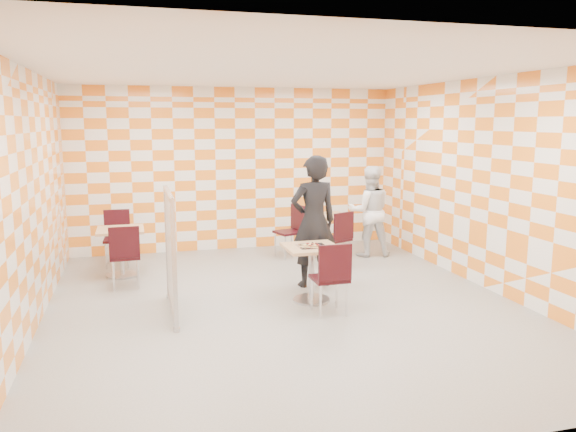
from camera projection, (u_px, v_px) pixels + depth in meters
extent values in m
plane|color=#969590|center=(285.00, 305.00, 7.37)|extent=(7.00, 7.00, 0.00)
plane|color=white|center=(284.00, 70.00, 6.87)|extent=(7.00, 7.00, 0.00)
plane|color=white|center=(236.00, 169.00, 10.44)|extent=(6.00, 0.00, 6.00)
plane|color=white|center=(28.00, 200.00, 6.33)|extent=(0.00, 7.00, 7.00)
plane|color=white|center=(490.00, 185.00, 7.90)|extent=(0.00, 7.00, 7.00)
cube|color=tan|center=(312.00, 248.00, 7.43)|extent=(0.70, 0.70, 0.04)
cylinder|color=#A5A5AA|center=(311.00, 274.00, 7.49)|extent=(0.08, 0.08, 0.70)
cylinder|color=#A5A5AA|center=(311.00, 299.00, 7.55)|extent=(0.50, 0.50, 0.03)
cube|color=tan|center=(326.00, 216.00, 9.94)|extent=(0.70, 0.70, 0.04)
cylinder|color=#A5A5AA|center=(326.00, 236.00, 10.00)|extent=(0.08, 0.08, 0.70)
cylinder|color=#A5A5AA|center=(325.00, 255.00, 10.05)|extent=(0.50, 0.50, 0.03)
cube|color=tan|center=(120.00, 230.00, 8.64)|extent=(0.70, 0.70, 0.04)
cylinder|color=#A5A5AA|center=(122.00, 253.00, 8.70)|extent=(0.08, 0.08, 0.70)
cylinder|color=#A5A5AA|center=(123.00, 275.00, 8.76)|extent=(0.50, 0.50, 0.03)
cube|color=black|center=(329.00, 279.00, 6.98)|extent=(0.42, 0.42, 0.04)
cube|color=black|center=(335.00, 263.00, 6.74)|extent=(0.42, 0.04, 0.45)
cylinder|color=silver|center=(337.00, 292.00, 7.22)|extent=(0.03, 0.03, 0.43)
cylinder|color=silver|center=(312.00, 294.00, 7.13)|extent=(0.03, 0.03, 0.43)
cylinder|color=silver|center=(347.00, 300.00, 6.90)|extent=(0.03, 0.03, 0.43)
cylinder|color=silver|center=(321.00, 302.00, 6.81)|extent=(0.03, 0.03, 0.43)
cube|color=black|center=(335.00, 239.00, 9.32)|extent=(0.55, 0.55, 0.04)
cube|color=black|center=(344.00, 226.00, 9.13)|extent=(0.40, 0.20, 0.45)
cylinder|color=silver|center=(335.00, 250.00, 9.60)|extent=(0.03, 0.03, 0.43)
cylinder|color=silver|center=(320.00, 253.00, 9.39)|extent=(0.03, 0.03, 0.43)
cylinder|color=silver|center=(349.00, 253.00, 9.33)|extent=(0.03, 0.03, 0.43)
cylinder|color=silver|center=(334.00, 256.00, 9.12)|extent=(0.03, 0.03, 0.43)
cube|color=black|center=(288.00, 232.00, 9.90)|extent=(0.52, 0.52, 0.04)
cube|color=black|center=(298.00, 217.00, 9.96)|extent=(0.16, 0.41, 0.45)
cylinder|color=silver|center=(275.00, 245.00, 9.99)|extent=(0.03, 0.03, 0.43)
cylinder|color=silver|center=(285.00, 248.00, 9.71)|extent=(0.03, 0.03, 0.43)
cylinder|color=silver|center=(291.00, 242.00, 10.17)|extent=(0.03, 0.03, 0.43)
cylinder|color=silver|center=(302.00, 246.00, 9.88)|extent=(0.03, 0.03, 0.43)
cube|color=black|center=(125.00, 257.00, 8.12)|extent=(0.43, 0.43, 0.04)
cube|color=black|center=(124.00, 242.00, 7.89)|extent=(0.42, 0.05, 0.45)
cylinder|color=silver|center=(137.00, 269.00, 8.36)|extent=(0.03, 0.03, 0.43)
cylinder|color=silver|center=(114.00, 270.00, 8.27)|extent=(0.03, 0.03, 0.43)
cylinder|color=silver|center=(138.00, 274.00, 8.04)|extent=(0.03, 0.03, 0.43)
cylinder|color=silver|center=(113.00, 276.00, 7.95)|extent=(0.03, 0.03, 0.43)
cube|color=black|center=(117.00, 240.00, 9.28)|extent=(0.44, 0.44, 0.04)
cube|color=black|center=(117.00, 223.00, 9.43)|extent=(0.42, 0.06, 0.45)
cylinder|color=silver|center=(106.00, 256.00, 9.12)|extent=(0.03, 0.03, 0.43)
cylinder|color=silver|center=(128.00, 255.00, 9.19)|extent=(0.03, 0.03, 0.43)
cylinder|color=silver|center=(108.00, 252.00, 9.44)|extent=(0.03, 0.03, 0.43)
cylinder|color=silver|center=(129.00, 251.00, 9.52)|extent=(0.03, 0.03, 0.43)
cube|color=white|center=(170.00, 251.00, 6.91)|extent=(0.02, 1.30, 1.40)
cube|color=#B2B2B7|center=(168.00, 193.00, 6.79)|extent=(0.05, 1.30, 0.05)
cube|color=#B2B2B7|center=(172.00, 307.00, 7.03)|extent=(0.05, 1.30, 0.05)
cube|color=#B2B2B7|center=(174.00, 264.00, 6.29)|extent=(0.05, 0.05, 1.50)
cylinder|color=#B2B2B7|center=(177.00, 330.00, 6.42)|extent=(0.08, 0.08, 0.05)
cube|color=#B2B2B7|center=(167.00, 241.00, 7.53)|extent=(0.05, 0.05, 1.50)
cylinder|color=#B2B2B7|center=(169.00, 296.00, 7.66)|extent=(0.08, 0.08, 0.05)
imported|color=black|center=(314.00, 221.00, 8.10)|extent=(0.73, 0.51, 1.91)
imported|color=white|center=(369.00, 211.00, 9.97)|extent=(0.88, 0.74, 1.61)
cube|color=silver|center=(312.00, 246.00, 7.40)|extent=(0.38, 0.34, 0.01)
cone|color=tan|center=(312.00, 245.00, 7.40)|extent=(0.40, 0.40, 0.02)
cone|color=#F2D88C|center=(312.00, 244.00, 7.42)|extent=(0.33, 0.33, 0.01)
cylinder|color=maroon|center=(310.00, 245.00, 7.29)|extent=(0.04, 0.04, 0.01)
cylinder|color=maroon|center=(318.00, 245.00, 7.33)|extent=(0.04, 0.04, 0.01)
cylinder|color=maroon|center=(313.00, 244.00, 7.38)|extent=(0.04, 0.04, 0.01)
cylinder|color=maroon|center=(308.00, 243.00, 7.41)|extent=(0.04, 0.04, 0.01)
cylinder|color=maroon|center=(316.00, 243.00, 7.42)|extent=(0.04, 0.04, 0.01)
torus|color=black|center=(316.00, 244.00, 7.38)|extent=(0.03, 0.03, 0.01)
torus|color=black|center=(312.00, 245.00, 7.34)|extent=(0.03, 0.03, 0.01)
torus|color=black|center=(313.00, 243.00, 7.44)|extent=(0.03, 0.03, 0.01)
torus|color=black|center=(307.00, 244.00, 7.36)|extent=(0.03, 0.03, 0.01)
cylinder|color=white|center=(318.00, 210.00, 9.94)|extent=(0.06, 0.06, 0.16)
cylinder|color=red|center=(318.00, 204.00, 9.93)|extent=(0.04, 0.04, 0.04)
cylinder|color=black|center=(328.00, 209.00, 9.97)|extent=(0.07, 0.07, 0.20)
cylinder|color=red|center=(328.00, 202.00, 9.95)|extent=(0.03, 0.03, 0.03)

